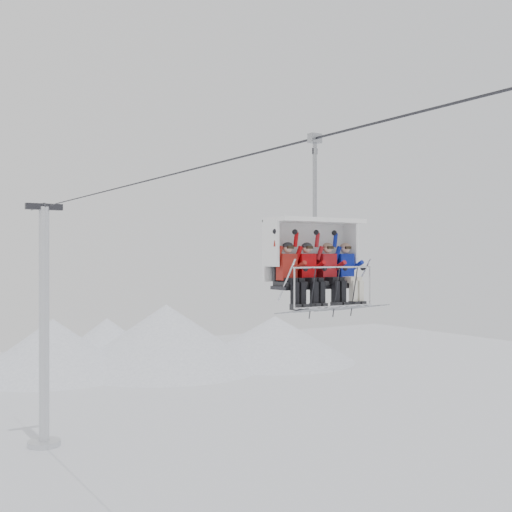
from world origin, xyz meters
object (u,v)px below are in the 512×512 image
skier_far_left (290,272)px  skier_center_right (330,272)px  lift_tower_right (44,342)px  chairlift_carrier (312,252)px  skier_center_left (309,272)px  skier_far_right (348,271)px

skier_far_left → skier_center_right: bearing=0.0°
skier_far_left → skier_center_right: size_ratio=1.00×
lift_tower_right → skier_center_right: size_ratio=7.99×
lift_tower_right → skier_far_left: 25.13m
chairlift_carrier → skier_center_right: (0.30, -0.30, -0.47)m
skier_center_right → lift_tower_right: bearing=90.7°
lift_tower_right → skier_far_left: size_ratio=7.99×
skier_center_left → skier_center_right: size_ratio=1.00×
skier_far_right → skier_center_left: bearing=180.0°
skier_center_left → skier_far_right: bearing=0.0°
skier_center_left → skier_far_right: size_ratio=1.00×
chairlift_carrier → skier_far_right: (0.83, -0.30, -0.47)m
skier_far_right → skier_center_right: bearing=180.0°
lift_tower_right → chairlift_carrier: lift_tower_right is taller
chairlift_carrier → skier_far_right: bearing=-20.0°
skier_far_left → skier_center_left: size_ratio=1.00×
skier_far_left → skier_far_right: 1.67m
chairlift_carrier → skier_center_left: size_ratio=2.36×
skier_far_left → skier_center_left: bearing=0.0°
chairlift_carrier → skier_far_left: (-0.84, -0.30, -0.47)m
skier_center_right → skier_far_right: (0.53, 0.00, 0.00)m
skier_center_left → skier_center_right: same height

